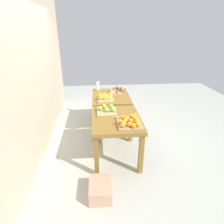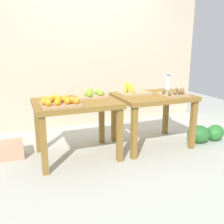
{
  "view_description": "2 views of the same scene",
  "coord_description": "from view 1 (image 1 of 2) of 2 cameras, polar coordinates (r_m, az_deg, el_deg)",
  "views": [
    {
      "loc": [
        -3.35,
        0.3,
        2.12
      ],
      "look_at": [
        0.01,
        0.02,
        0.6
      ],
      "focal_mm": 30.37,
      "sensor_mm": 36.0,
      "label": 1
    },
    {
      "loc": [
        -1.27,
        -3.04,
        1.43
      ],
      "look_at": [
        -0.06,
        0.02,
        0.55
      ],
      "focal_mm": 40.26,
      "sensor_mm": 36.0,
      "label": 2
    }
  ],
  "objects": [
    {
      "name": "orange_bin",
      "position": [
        2.91,
        5.23,
        -2.9
      ],
      "size": [
        0.45,
        0.36,
        0.11
      ],
      "color": "tan",
      "rests_on": "display_table_left"
    },
    {
      "name": "back_wall",
      "position": [
        3.56,
        -22.37,
        12.43
      ],
      "size": [
        4.4,
        0.12,
        3.0
      ],
      "primitive_type": "cube",
      "color": "#C8B497",
      "rests_on": "ground_plane"
    },
    {
      "name": "display_table_left",
      "position": [
        3.17,
        1.21,
        -3.58
      ],
      "size": [
        1.04,
        0.8,
        0.75
      ],
      "color": "brown",
      "rests_on": "ground_plane"
    },
    {
      "name": "display_table_right",
      "position": [
        4.19,
        -0.35,
        3.54
      ],
      "size": [
        1.04,
        0.8,
        0.75
      ],
      "color": "brown",
      "rests_on": "ground_plane"
    },
    {
      "name": "banana_crate",
      "position": [
        3.89,
        -2.07,
        4.18
      ],
      "size": [
        0.44,
        0.32,
        0.17
      ],
      "color": "tan",
      "rests_on": "display_table_right"
    },
    {
      "name": "cardboard_produce_box",
      "position": [
        2.79,
        -3.57,
        -22.23
      ],
      "size": [
        0.4,
        0.3,
        0.2
      ],
      "primitive_type": "cube",
      "color": "tan",
      "rests_on": "ground_plane"
    },
    {
      "name": "watermelon_pile",
      "position": [
        5.16,
        1.28,
        1.5
      ],
      "size": [
        0.7,
        0.38,
        0.27
      ],
      "color": "#28722B",
      "rests_on": "ground_plane"
    },
    {
      "name": "apple_bin",
      "position": [
        3.32,
        -1.58,
        0.57
      ],
      "size": [
        0.4,
        0.34,
        0.11
      ],
      "color": "tan",
      "rests_on": "display_table_left"
    },
    {
      "name": "water_bottle",
      "position": [
        4.52,
        -4.35,
        7.98
      ],
      "size": [
        0.07,
        0.07,
        0.24
      ],
      "color": "silver",
      "rests_on": "display_table_right"
    },
    {
      "name": "kiwi_bin",
      "position": [
        4.37,
        1.81,
        6.39
      ],
      "size": [
        0.36,
        0.32,
        0.1
      ],
      "color": "tan",
      "rests_on": "display_table_right"
    },
    {
      "name": "ground_plane",
      "position": [
        3.97,
        0.3,
        -8.05
      ],
      "size": [
        8.0,
        8.0,
        0.0
      ],
      "primitive_type": "plane",
      "color": "#B1B4A9"
    }
  ]
}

